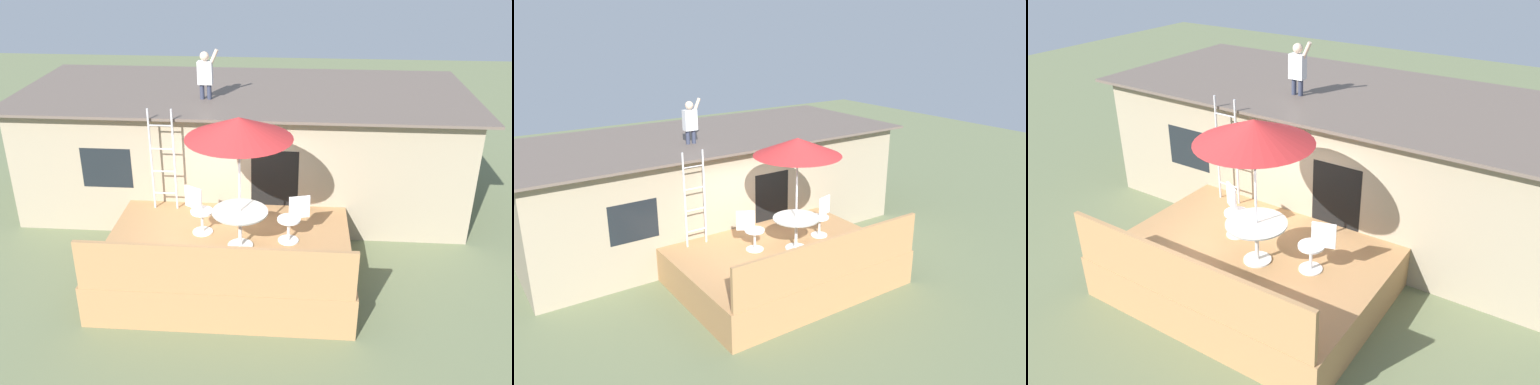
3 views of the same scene
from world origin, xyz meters
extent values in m
plane|color=#66704C|center=(0.00, 0.00, 0.00)|extent=(40.00, 40.00, 0.00)
cube|color=gray|center=(0.00, 3.60, 1.36)|extent=(10.00, 4.00, 2.71)
cube|color=#66564C|center=(0.00, 3.60, 2.74)|extent=(10.50, 4.50, 0.06)
cube|color=black|center=(-2.80, 1.61, 1.55)|extent=(1.10, 0.03, 0.90)
cube|color=black|center=(0.82, 1.61, 1.05)|extent=(1.00, 0.03, 2.00)
cube|color=#A87A4C|center=(0.00, 0.00, 0.40)|extent=(4.70, 3.51, 0.80)
cube|color=#A87A4C|center=(0.00, -1.70, 1.25)|extent=(4.60, 0.08, 0.90)
cylinder|color=silver|center=(0.26, -0.16, 0.82)|extent=(0.48, 0.48, 0.03)
cylinder|color=silver|center=(0.26, -0.16, 1.17)|extent=(0.07, 0.07, 0.71)
cylinder|color=#999E93|center=(0.26, -0.16, 1.53)|extent=(1.04, 1.04, 0.03)
cylinder|color=silver|center=(0.26, -0.16, 2.00)|extent=(0.04, 0.04, 2.40)
cone|color=red|center=(0.26, -0.16, 3.15)|extent=(1.90, 1.90, 0.38)
cylinder|color=silver|center=(-1.72, 1.29, 1.90)|extent=(0.04, 0.04, 2.20)
cylinder|color=silver|center=(-1.24, 1.29, 1.90)|extent=(0.04, 0.04, 2.20)
cylinder|color=silver|center=(-1.48, 1.29, 1.15)|extent=(0.48, 0.03, 0.03)
cylinder|color=silver|center=(-1.48, 1.29, 1.65)|extent=(0.48, 0.03, 0.03)
cylinder|color=silver|center=(-1.48, 1.29, 2.15)|extent=(0.48, 0.03, 0.03)
cylinder|color=silver|center=(-1.48, 1.29, 2.65)|extent=(0.48, 0.03, 0.03)
cylinder|color=#33384C|center=(-0.86, 2.80, 2.94)|extent=(0.10, 0.10, 0.34)
cylinder|color=#33384C|center=(-0.70, 2.80, 2.94)|extent=(0.10, 0.10, 0.34)
cube|color=silver|center=(-0.78, 2.80, 3.36)|extent=(0.32, 0.20, 0.50)
sphere|color=beige|center=(-0.78, 2.80, 3.72)|extent=(0.20, 0.20, 0.20)
cylinder|color=beige|center=(-0.60, 2.80, 3.66)|extent=(0.26, 0.08, 0.44)
cylinder|color=silver|center=(-0.53, 0.31, 0.81)|extent=(0.40, 0.40, 0.02)
cylinder|color=silver|center=(-0.53, 0.31, 1.03)|extent=(0.06, 0.06, 0.44)
cylinder|color=silver|center=(-0.53, 0.31, 1.26)|extent=(0.44, 0.44, 0.04)
cube|color=silver|center=(-0.70, 0.41, 1.50)|extent=(0.36, 0.24, 0.44)
cylinder|color=silver|center=(1.16, 0.11, 0.81)|extent=(0.40, 0.40, 0.02)
cylinder|color=silver|center=(1.16, 0.11, 1.03)|extent=(0.06, 0.06, 0.44)
cylinder|color=silver|center=(1.16, 0.11, 1.26)|extent=(0.44, 0.44, 0.04)
cube|color=silver|center=(1.35, 0.16, 1.50)|extent=(0.39, 0.15, 0.44)
camera|label=1|loc=(1.26, -9.32, 6.34)|focal=39.74mm
camera|label=2|loc=(-6.16, -8.52, 5.72)|focal=35.98mm
camera|label=3|loc=(4.71, -6.20, 6.01)|focal=37.05mm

